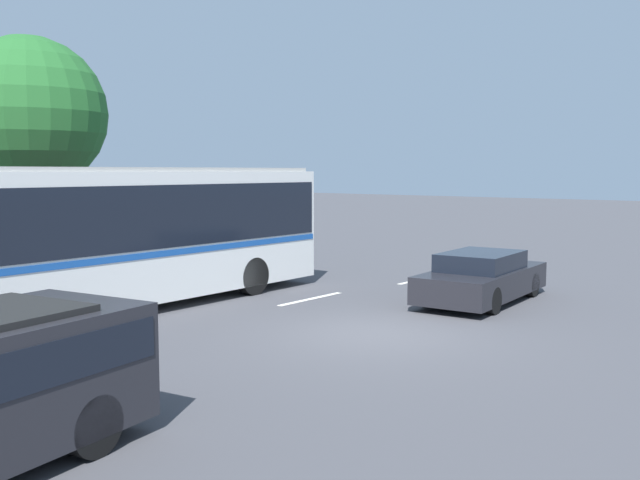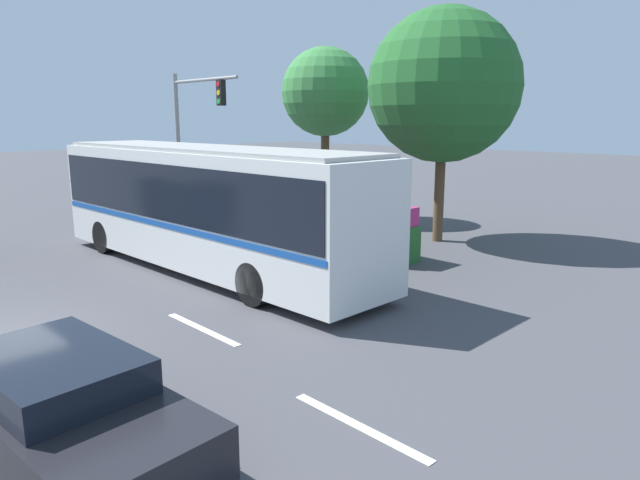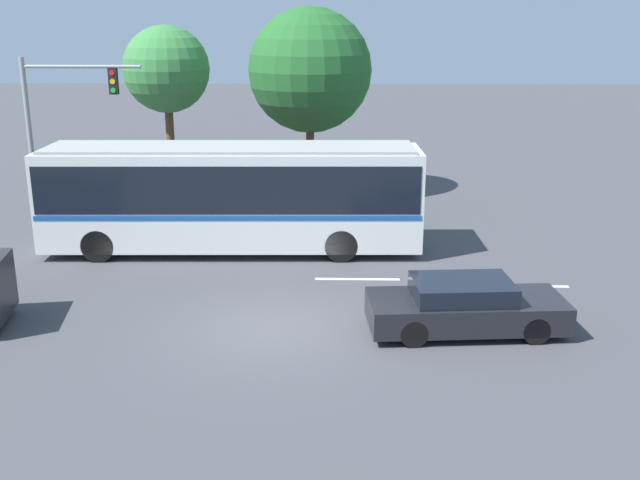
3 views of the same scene
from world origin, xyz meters
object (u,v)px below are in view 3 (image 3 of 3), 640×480
object	(u,v)px
street_tree_left	(166,70)
street_tree_centre	(310,71)
city_bus	(231,192)
traffic_light_pole	(56,115)
sedan_foreground	(465,307)

from	to	relation	value
street_tree_left	street_tree_centre	distance (m)	5.84
city_bus	traffic_light_pole	size ratio (longest dim) A/B	2.02
traffic_light_pole	street_tree_centre	distance (m)	9.83
city_bus	street_tree_centre	distance (m)	8.68
traffic_light_pole	street_tree_left	bearing A→B (deg)	55.11
city_bus	traffic_light_pole	xyz separation A→B (m)	(-6.69, 3.74, 1.92)
city_bus	street_tree_left	size ratio (longest dim) A/B	1.71
sedan_foreground	street_tree_centre	bearing A→B (deg)	101.87
traffic_light_pole	city_bus	bearing A→B (deg)	-29.20
sedan_foreground	street_tree_left	bearing A→B (deg)	120.24
street_tree_centre	traffic_light_pole	bearing A→B (deg)	-155.61
sedan_foreground	street_tree_centre	size ratio (longest dim) A/B	0.62
sedan_foreground	traffic_light_pole	size ratio (longest dim) A/B	0.81
street_tree_left	street_tree_centre	xyz separation A→B (m)	(5.83, -0.33, 0.01)
street_tree_centre	sedan_foreground	bearing A→B (deg)	-73.53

